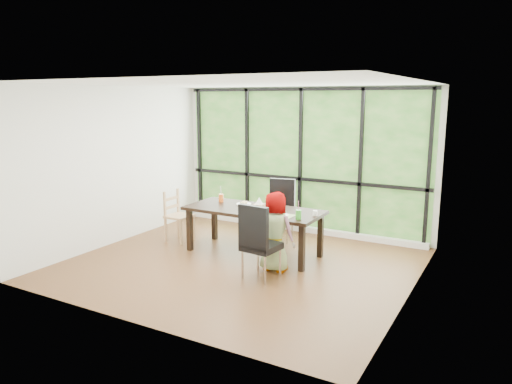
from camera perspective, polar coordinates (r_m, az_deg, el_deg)
ground at (r=7.36m, az=-1.87°, el=-8.61°), size 5.00×5.00×0.00m
back_wall at (r=9.00m, az=5.47°, el=3.84°), size 5.00×0.00×5.00m
foliage_backdrop at (r=8.99m, az=5.42°, el=3.82°), size 4.80×0.02×2.65m
window_mullions at (r=8.95m, az=5.31°, el=3.80°), size 4.80×0.06×2.65m
window_sill at (r=9.17m, az=5.07°, el=-4.31°), size 4.80×0.12×0.10m
dining_table at (r=7.73m, az=-0.29°, el=-4.72°), size 2.29×1.12×0.75m
chair_window_leather at (r=8.42m, az=2.83°, el=-2.24°), size 0.54×0.54×1.08m
chair_interior_leather at (r=6.65m, az=0.65°, el=-5.89°), size 0.51×0.51×1.08m
chair_end_beech at (r=8.50m, az=-9.16°, el=-2.87°), size 0.41×0.43×0.90m
child_toddler at (r=8.19m, az=1.64°, el=-3.37°), size 0.34×0.24×0.87m
child_older at (r=6.93m, az=2.32°, el=-4.77°), size 0.58×0.38×1.18m
placemat at (r=7.19m, az=2.86°, el=-2.83°), size 0.41×0.30×0.01m
plate_far at (r=7.94m, az=-1.47°, el=-1.45°), size 0.25×0.25×0.02m
plate_near at (r=7.19m, az=2.84°, el=-2.78°), size 0.28×0.28×0.02m
orange_cup at (r=8.15m, az=-4.20°, el=-0.71°), size 0.08×0.08×0.13m
green_cup at (r=7.00m, az=5.10°, el=-2.70°), size 0.09×0.09×0.14m
white_mug at (r=7.24m, az=7.10°, el=-2.53°), size 0.07×0.07×0.07m
tissue_box at (r=7.39m, az=0.37°, el=-1.94°), size 0.15×0.15×0.13m
crepe_rolls_far at (r=7.93m, az=-1.47°, el=-1.27°), size 0.10×0.12×0.04m
crepe_rolls_near at (r=7.19m, az=2.84°, el=-2.58°), size 0.10×0.12×0.04m
straw_white at (r=8.13m, az=-4.21°, el=0.03°), size 0.01×0.04×0.20m
straw_pink at (r=6.97m, az=5.11°, el=-1.84°), size 0.01×0.04×0.20m
tissue at (r=7.36m, az=0.37°, el=-1.03°), size 0.12×0.12×0.11m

